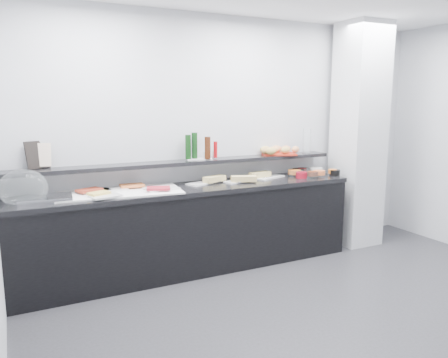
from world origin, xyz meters
name	(u,v)px	position (x,y,z in m)	size (l,w,h in m)	color
ground	(355,326)	(0.00, 0.00, 0.00)	(5.00, 5.00, 0.00)	#2D2D30
back_wall	(238,139)	(0.00, 2.00, 1.35)	(5.00, 0.02, 2.70)	silver
column	(358,136)	(1.50, 1.65, 1.35)	(0.50, 0.50, 2.70)	silver
buffet_cabinet	(192,231)	(-0.70, 1.70, 0.42)	(3.60, 0.60, 0.85)	black
counter_top	(192,189)	(-0.70, 1.70, 0.88)	(3.62, 0.62, 0.05)	black
wall_shelf	(185,163)	(-0.70, 1.88, 1.13)	(3.60, 0.25, 0.04)	black
cloche_base	(46,199)	(-2.12, 1.67, 0.92)	(0.45, 0.30, 0.04)	#A8AAAF
cloche_dome	(23,188)	(-2.29, 1.69, 1.03)	(0.42, 0.27, 0.34)	white
linen_runner	(120,192)	(-1.45, 1.72, 0.91)	(1.17, 0.55, 0.01)	white
platter_meat_a	(95,190)	(-1.66, 1.83, 0.92)	(0.28, 0.18, 0.01)	white
food_meat_a	(89,190)	(-1.72, 1.78, 0.94)	(0.22, 0.14, 0.02)	maroon
platter_salmon	(113,189)	(-1.49, 1.80, 0.92)	(0.28, 0.19, 0.01)	white
food_salmon	(132,185)	(-1.29, 1.83, 0.94)	(0.23, 0.15, 0.02)	#D5652B
platter_cheese	(106,196)	(-1.62, 1.52, 0.92)	(0.27, 0.18, 0.01)	silver
food_cheese	(99,193)	(-1.66, 1.59, 0.94)	(0.19, 0.12, 0.02)	#E2C357
platter_meat_b	(161,189)	(-1.05, 1.63, 0.92)	(0.32, 0.21, 0.01)	silver
food_meat_b	(158,188)	(-1.10, 1.57, 0.94)	(0.22, 0.14, 0.02)	maroon
sandwich_plate_left	(204,183)	(-0.51, 1.80, 0.91)	(0.40, 0.17, 0.01)	silver
sandwich_food_left	(214,179)	(-0.40, 1.78, 0.94)	(0.26, 0.10, 0.06)	tan
tongs_left	(218,182)	(-0.39, 1.72, 0.92)	(0.01, 0.01, 0.16)	#AEB1B5
sandwich_plate_mid	(239,181)	(-0.13, 1.72, 0.91)	(0.34, 0.14, 0.01)	white
sandwich_food_mid	(244,179)	(-0.11, 1.65, 0.94)	(0.27, 0.10, 0.06)	tan
tongs_mid	(244,182)	(-0.12, 1.62, 0.92)	(0.01, 0.01, 0.16)	silver
sandwich_plate_right	(269,177)	(0.30, 1.79, 0.91)	(0.40, 0.17, 0.01)	silver
sandwich_food_right	(260,175)	(0.19, 1.81, 0.94)	(0.26, 0.10, 0.06)	tan
tongs_right	(268,177)	(0.25, 1.73, 0.92)	(0.01, 0.01, 0.16)	silver
bowl_glass_fruit	(295,173)	(0.65, 1.76, 0.94)	(0.17, 0.17, 0.07)	white
fill_glass_fruit	(294,172)	(0.64, 1.77, 0.95)	(0.15, 0.15, 0.05)	#CF631C
bowl_black_jam	(298,171)	(0.76, 1.85, 0.94)	(0.14, 0.14, 0.07)	black
fill_black_jam	(302,170)	(0.81, 1.85, 0.95)	(0.11, 0.11, 0.05)	#510B0B
bowl_glass_cream	(304,171)	(0.84, 1.83, 0.94)	(0.15, 0.15, 0.07)	white
fill_glass_cream	(316,170)	(0.99, 1.81, 0.95)	(0.17, 0.17, 0.05)	white
bowl_red_jam	(302,175)	(0.63, 1.61, 0.94)	(0.13, 0.13, 0.07)	maroon
fill_red_jam	(312,174)	(0.75, 1.58, 0.95)	(0.11, 0.11, 0.05)	#4F1C0B
bowl_glass_salmon	(311,175)	(0.74, 1.58, 0.94)	(0.16, 0.16, 0.07)	silver
fill_glass_salmon	(319,173)	(0.88, 1.60, 0.95)	(0.14, 0.14, 0.05)	#D26433
bowl_black_fruit	(335,173)	(1.09, 1.58, 0.94)	(0.12, 0.12, 0.07)	black
fill_black_fruit	(333,171)	(1.08, 1.61, 0.95)	(0.10, 0.10, 0.05)	orange
framed_print	(37,155)	(-2.14, 1.97, 1.28)	(0.22, 0.02, 0.26)	black
print_art	(40,155)	(-2.12, 1.96, 1.28)	(0.21, 0.00, 0.22)	beige
condiment_tray	(200,159)	(-0.52, 1.91, 1.16)	(0.27, 0.16, 0.01)	white
bottle_green_a	(188,147)	(-0.65, 1.91, 1.29)	(0.06, 0.06, 0.26)	black
bottle_brown	(208,148)	(-0.47, 1.81, 1.28)	(0.06, 0.06, 0.24)	#3C1A0B
bottle_green_b	(195,145)	(-0.57, 1.93, 1.30)	(0.06, 0.06, 0.28)	black
bottle_hot	(215,150)	(-0.35, 1.87, 1.25)	(0.04, 0.04, 0.18)	#AA0C11
shaker_salt	(204,155)	(-0.49, 1.86, 1.20)	(0.03, 0.03, 0.07)	silver
shaker_pepper	(213,154)	(-0.36, 1.92, 1.20)	(0.03, 0.03, 0.07)	white
bread_tray	(279,154)	(0.48, 1.88, 1.16)	(0.38, 0.27, 0.02)	#B42613
bread_roll_nw	(265,150)	(0.35, 1.95, 1.21)	(0.13, 0.08, 0.08)	gold
bread_roll_n	(276,149)	(0.51, 1.97, 1.21)	(0.13, 0.08, 0.08)	#D88D52
bread_roll_ne	(286,149)	(0.61, 1.91, 1.21)	(0.12, 0.08, 0.08)	#C87C4C
bread_roll_sw	(271,151)	(0.32, 1.79, 1.21)	(0.13, 0.08, 0.08)	#B49244
bread_roll_s	(285,150)	(0.52, 1.80, 1.21)	(0.15, 0.09, 0.08)	#B58D45
bread_roll_se	(295,150)	(0.67, 1.80, 1.21)	(0.12, 0.08, 0.08)	#CC804E
bread_roll_midw	(266,151)	(0.29, 1.85, 1.21)	(0.13, 0.08, 0.08)	#AA7E41
bread_roll_mide	(274,150)	(0.42, 1.88, 1.21)	(0.12, 0.08, 0.08)	tan
carafe	(307,141)	(0.86, 1.84, 1.30)	(0.10, 0.10, 0.30)	white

